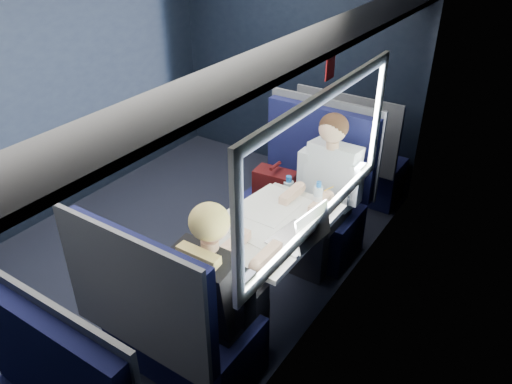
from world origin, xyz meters
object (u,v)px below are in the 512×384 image
Objects in this scene: seat_bay_far at (172,324)px; cup at (327,208)px; seat_bay_near at (305,199)px; laptop at (304,233)px; seat_row_front at (350,160)px; woman at (218,286)px; bottle_small at (318,197)px; table at (272,232)px; man at (326,186)px.

seat_bay_far reaches higher than cup.
seat_bay_far is at bearing -109.93° from cup.
seat_bay_near reaches higher than laptop.
seat_bay_near is 0.79m from cup.
seat_row_front is 0.88× the size of woman.
cup is at bearing -10.71° from bottle_small.
seat_row_front is at bearing 89.31° from seat_bay_near.
seat_row_front is at bearing 106.58° from cup.
bottle_small is at bearing 105.06° from laptop.
seat_bay_far is at bearing -89.63° from seat_bay_near.
woman is at bearing -108.63° from laptop.
cup is at bearing 70.07° from seat_bay_far.
cup is (0.08, -0.02, -0.06)m from bottle_small.
seat_row_front is 3.12× the size of laptop.
seat_bay_near is at bearing 117.06° from laptop.
woman reaches higher than table.
bottle_small reaches higher than cup.
cup is (0.45, -0.54, 0.36)m from seat_bay_near.
seat_bay_near is 3.39× the size of laptop.
man reaches higher than bottle_small.
man is 1.00× the size of woman.
laptop is at bearing -74.26° from man.
table is 0.93m from seat_bay_far.
seat_row_front is 2.54m from woman.
laptop is (0.22, -0.77, 0.09)m from man.
woman is (0.25, 0.17, 0.31)m from seat_bay_far.
seat_bay_near is 1.00× the size of seat_bay_far.
woman is at bearing 33.82° from seat_bay_far.
seat_bay_near is 1.62m from woman.
seat_row_front is at bearing 102.83° from man.
table is 0.42m from bottle_small.
seat_bay_near reaches higher than bottle_small.
cup is (-0.03, 0.40, -0.03)m from laptop.
woman is 5.96× the size of bottle_small.
woman is (0.26, -1.57, 0.31)m from seat_bay_near.
laptop is (0.28, -0.07, 0.15)m from table.
seat_row_front is at bearing 95.80° from table.
seat_row_front is at bearing 95.70° from woman.
table is at bearing 166.66° from laptop.
laptop reaches higher than cup.
woman is at bearing -95.69° from bottle_small.
seat_bay_near is 1.09× the size of seat_row_front.
seat_row_front is (-0.18, 1.80, -0.25)m from table.
seat_bay_near is at bearing -90.69° from seat_row_front.
man is 16.00× the size of cup.
man is (0.25, -1.10, 0.31)m from seat_row_front.
table is 0.43m from cup.
man is 0.42m from cup.
seat_bay_near is 0.93m from seat_row_front.
bottle_small is at bearing 63.44° from table.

